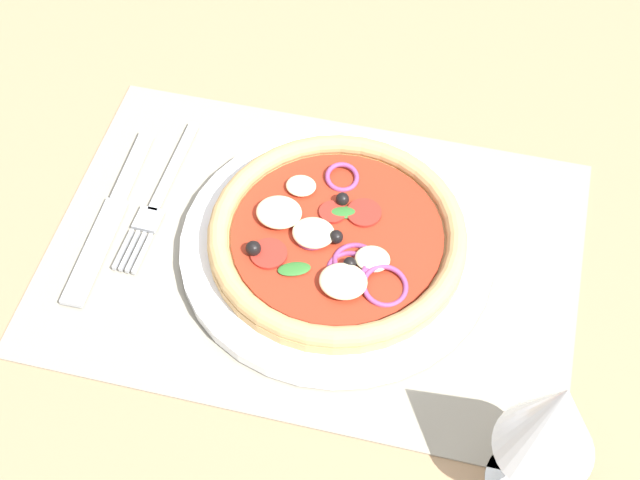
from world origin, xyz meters
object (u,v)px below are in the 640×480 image
object	(u,v)px
pizza	(337,236)
wine_glass	(553,423)
knife	(111,216)
fork	(157,202)
plate	(337,247)

from	to	relation	value
pizza	wine_glass	xyz separation A→B (cm)	(-18.76, 17.25, 7.41)
wine_glass	pizza	bearing A→B (deg)	-42.61
pizza	knife	world-z (taller)	pizza
fork	knife	distance (cm)	4.32
plate	knife	bearing A→B (deg)	3.22
plate	fork	size ratio (longest dim) A/B	1.52
fork	knife	xyz separation A→B (cm)	(3.51, 2.52, 0.03)
pizza	wine_glass	bearing A→B (deg)	137.39
pizza	knife	size ratio (longest dim) A/B	1.12
plate	pizza	bearing A→B (deg)	63.71
pizza	plate	bearing A→B (deg)	-116.29
fork	wine_glass	world-z (taller)	wine_glass
plate	knife	size ratio (longest dim) A/B	1.37
plate	pizza	distance (cm)	1.68
plate	wine_glass	distance (cm)	27.08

